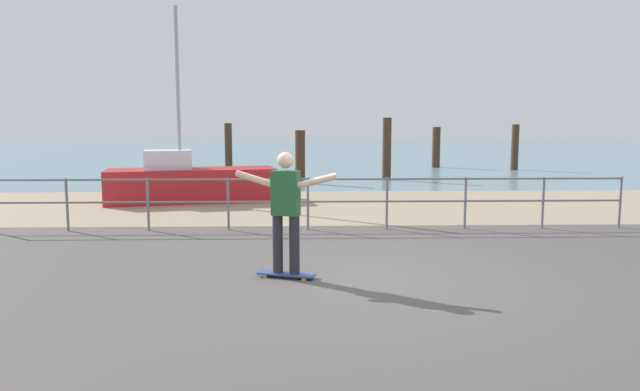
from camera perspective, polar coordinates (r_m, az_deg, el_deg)
name	(u,v)px	position (r m, az deg, el deg)	size (l,w,h in m)	color
ground_plane	(371,301)	(7.10, 4.99, -10.27)	(24.00, 10.00, 0.04)	#514C49
beach_strip	(334,206)	(14.90, 1.43, -1.03)	(24.00, 6.00, 0.04)	tan
sea_surface	(314,152)	(42.78, -0.61, 4.33)	(72.00, 50.00, 0.04)	slate
railing_fence	(308,196)	(11.41, -1.20, -0.01)	(12.53, 0.05, 1.05)	slate
sailboat	(198,183)	(15.92, -11.85, 1.24)	(5.07, 2.28, 5.11)	#B21E23
skateboard	(286,274)	(8.02, -3.32, -7.70)	(0.82, 0.44, 0.08)	#334C8C
skateboarder	(286,205)	(7.83, -3.37, -0.96)	(1.40, 0.53, 1.65)	#26262B
groyne_post_0	(228,147)	(25.95, -8.96, 4.71)	(0.32, 0.32, 2.09)	#422D1E
groyne_post_1	(300,157)	(20.25, -1.96, 3.79)	(0.34, 0.34, 1.86)	#422D1E
groyne_post_2	(387,149)	(21.52, 6.56, 4.53)	(0.32, 0.32, 2.30)	#422D1E
groyne_post_3	(436,147)	(27.90, 11.31, 4.64)	(0.37, 0.37, 1.91)	#422D1E
groyne_post_4	(515,147)	(27.35, 18.55, 4.49)	(0.32, 0.32, 2.04)	#422D1E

